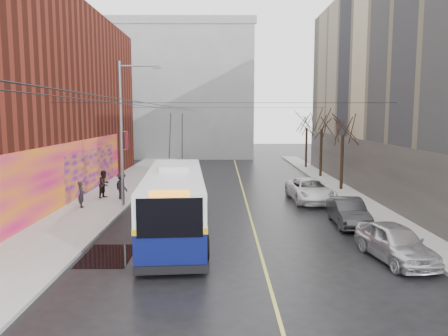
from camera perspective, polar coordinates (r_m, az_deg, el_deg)
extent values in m
plane|color=black|center=(17.81, 0.14, -11.98)|extent=(140.00, 140.00, 0.00)
cube|color=gray|center=(30.44, -15.33, -4.08)|extent=(4.00, 60.00, 0.15)
cube|color=gray|center=(30.79, 16.99, -4.01)|extent=(2.00, 60.00, 0.15)
cube|color=#BFB74C|center=(31.43, 2.67, -3.62)|extent=(0.12, 50.00, 0.01)
cube|color=#DB0478|center=(28.83, -20.24, -0.99)|extent=(0.08, 28.00, 4.00)
cube|color=#53048F|center=(34.53, -16.78, -0.27)|extent=(0.06, 12.00, 3.20)
cube|color=#4C4742|center=(32.68, 17.70, 0.01)|extent=(0.06, 36.00, 4.00)
cube|color=gray|center=(62.20, -5.82, 9.93)|extent=(20.00, 12.00, 18.00)
cube|color=gray|center=(57.45, -6.52, 18.72)|extent=(20.50, 0.40, 1.00)
cylinder|color=slate|center=(27.57, -13.27, 4.13)|extent=(0.20, 0.20, 9.00)
cube|color=maroon|center=(27.51, -12.54, 3.52)|extent=(0.04, 0.60, 1.10)
cylinder|color=slate|center=(27.45, -11.02, 12.96)|extent=(2.40, 0.10, 0.10)
cube|color=slate|center=(27.26, -8.69, 12.83)|extent=(0.50, 0.22, 0.12)
cylinder|color=black|center=(32.06, -6.95, 7.68)|extent=(0.02, 60.00, 0.02)
cylinder|color=black|center=(31.96, -5.15, 7.71)|extent=(0.02, 60.00, 0.02)
cylinder|color=black|center=(22.85, 0.02, 8.52)|extent=(18.00, 0.02, 0.02)
cylinder|color=black|center=(38.85, -0.12, 7.90)|extent=(18.00, 0.02, 0.02)
cylinder|color=black|center=(34.29, 15.13, 0.58)|extent=(0.24, 0.24, 4.20)
cylinder|color=black|center=(41.03, 12.55, 1.87)|extent=(0.24, 0.24, 4.48)
cylinder|color=black|center=(47.86, 10.69, 2.56)|extent=(0.24, 0.24, 4.37)
cube|color=black|center=(18.97, -14.91, -11.01)|extent=(2.01, 3.12, 0.01)
ellipsoid|color=slate|center=(26.07, -7.25, 10.19)|extent=(0.44, 0.20, 0.12)
ellipsoid|color=slate|center=(28.74, -5.09, 12.12)|extent=(0.44, 0.20, 0.12)
ellipsoid|color=slate|center=(28.00, -10.41, 7.81)|extent=(0.44, 0.20, 0.12)
cube|color=#090F46|center=(21.57, -6.43, -6.00)|extent=(3.57, 12.26, 1.51)
cube|color=silver|center=(21.30, -6.48, -2.30)|extent=(3.57, 12.26, 1.31)
cube|color=gold|center=(21.41, -6.46, -4.03)|extent=(3.61, 12.30, 0.22)
cube|color=black|center=(15.39, -7.10, -6.50)|extent=(2.31, 0.22, 1.41)
cube|color=black|center=(27.31, -6.13, -0.56)|extent=(2.31, 0.22, 1.21)
cube|color=black|center=(21.39, -10.04, -2.59)|extent=(0.91, 11.05, 1.01)
cube|color=black|center=(21.32, -2.90, -2.53)|extent=(0.91, 11.05, 1.01)
cube|color=silver|center=(22.18, -6.44, 0.18)|extent=(1.64, 3.12, 0.30)
cube|color=black|center=(15.89, -7.00, -13.08)|extent=(2.62, 0.33, 0.30)
cylinder|color=black|center=(17.89, -11.03, -10.33)|extent=(0.38, 1.03, 1.01)
cylinder|color=black|center=(17.80, -2.48, -10.30)|extent=(0.38, 1.03, 1.01)
cylinder|color=black|center=(25.67, -9.11, -4.98)|extent=(0.38, 1.03, 1.01)
cylinder|color=black|center=(25.60, -3.23, -4.93)|extent=(0.38, 1.03, 1.01)
cylinder|color=black|center=(25.59, -7.06, 4.36)|extent=(0.34, 3.50, 2.48)
cylinder|color=black|center=(25.57, -5.48, 4.38)|extent=(0.34, 3.50, 2.48)
imported|color=#B7B6BC|center=(18.86, 21.46, -9.03)|extent=(2.36, 4.56, 1.48)
imported|color=#28282A|center=(23.94, 15.91, -5.55)|extent=(1.62, 4.30, 1.40)
imported|color=white|center=(29.80, 11.19, -2.85)|extent=(2.78, 5.60, 1.53)
imported|color=silver|center=(37.43, -6.81, -0.72)|extent=(2.40, 4.84, 1.58)
imported|color=black|center=(27.98, -18.13, -3.30)|extent=(0.50, 0.66, 1.61)
imported|color=black|center=(30.76, -15.37, -2.05)|extent=(0.99, 1.10, 1.88)
imported|color=black|center=(29.92, -13.24, -2.28)|extent=(1.31, 1.31, 1.82)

